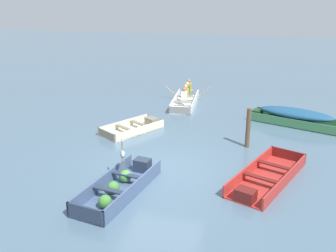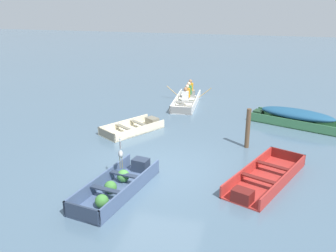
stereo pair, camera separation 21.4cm
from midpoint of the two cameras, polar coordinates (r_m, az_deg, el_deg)
ground_plane at (r=11.39m, az=-0.64°, el=-6.65°), size 80.00×80.00×0.00m
dinghy_slate_blue_foreground at (r=10.24m, az=-7.07°, el=-8.98°), size 1.56×3.19×0.41m
skiff_red_near_moored at (r=10.96m, az=14.94°, el=-7.78°), size 2.32×3.50×0.36m
skiff_green_mid_moored at (r=15.86m, az=19.29°, el=1.43°), size 3.69×2.13×0.67m
skiff_cream_far_moored at (r=14.55m, az=-4.71°, el=-0.27°), size 2.20×2.60×0.32m
rowboat_white_with_crew at (r=18.18m, az=3.24°, el=4.23°), size 2.26×3.34×0.91m
heron_on_dinghy at (r=10.41m, az=-6.65°, el=-4.07°), size 0.25×0.45×0.84m
mooring_post at (r=13.02m, az=12.53°, el=-0.36°), size 0.16×0.16×1.39m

